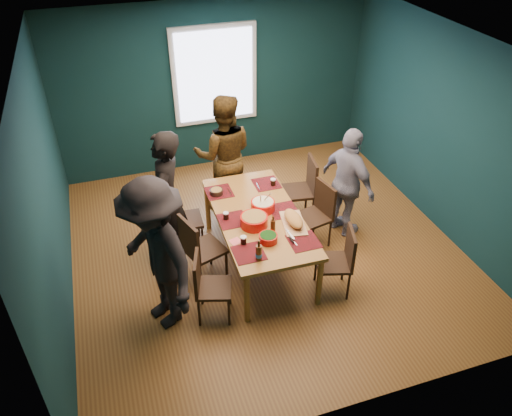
# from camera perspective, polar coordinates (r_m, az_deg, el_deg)

# --- Properties ---
(room) EXTENTS (5.01, 5.01, 2.71)m
(room) POSITION_cam_1_polar(r_m,az_deg,el_deg) (6.22, 0.39, 6.68)
(room) COLOR brown
(room) RESTS_ON ground
(dining_table) EXTENTS (1.04, 2.01, 0.76)m
(dining_table) POSITION_cam_1_polar(r_m,az_deg,el_deg) (6.13, 0.28, -1.36)
(dining_table) COLOR #A37831
(dining_table) RESTS_ON floor
(chair_left_far) EXTENTS (0.43, 0.43, 0.90)m
(chair_left_far) POSITION_cam_1_polar(r_m,az_deg,el_deg) (6.55, -8.78, -0.88)
(chair_left_far) COLOR black
(chair_left_far) RESTS_ON floor
(chair_left_mid) EXTENTS (0.55, 0.55, 0.96)m
(chair_left_mid) POSITION_cam_1_polar(r_m,az_deg,el_deg) (5.98, -6.69, -4.35)
(chair_left_mid) COLOR black
(chair_left_mid) RESTS_ON floor
(chair_left_near) EXTENTS (0.48, 0.48, 0.85)m
(chair_left_near) POSITION_cam_1_polar(r_m,az_deg,el_deg) (5.58, -5.72, -8.49)
(chair_left_near) COLOR black
(chair_left_near) RESTS_ON floor
(chair_right_far) EXTENTS (0.49, 0.49, 0.96)m
(chair_right_far) POSITION_cam_1_polar(r_m,az_deg,el_deg) (7.05, 5.55, 2.60)
(chair_right_far) COLOR black
(chair_right_far) RESTS_ON floor
(chair_right_mid) EXTENTS (0.48, 0.48, 0.90)m
(chair_right_mid) POSITION_cam_1_polar(r_m,az_deg,el_deg) (6.63, 7.14, -0.24)
(chair_right_mid) COLOR black
(chair_right_mid) RESTS_ON floor
(chair_right_near) EXTENTS (0.49, 0.49, 0.88)m
(chair_right_near) POSITION_cam_1_polar(r_m,az_deg,el_deg) (5.93, 9.70, -5.56)
(chair_right_near) COLOR black
(chair_right_near) RESTS_ON floor
(person_far_left) EXTENTS (0.64, 0.77, 1.82)m
(person_far_left) POSITION_cam_1_polar(r_m,az_deg,el_deg) (6.18, -10.13, 0.89)
(person_far_left) COLOR black
(person_far_left) RESTS_ON floor
(person_back) EXTENTS (1.00, 0.86, 1.78)m
(person_back) POSITION_cam_1_polar(r_m,az_deg,el_deg) (7.10, -3.68, 6.07)
(person_back) COLOR black
(person_back) RESTS_ON floor
(person_right) EXTENTS (0.63, 0.99, 1.57)m
(person_right) POSITION_cam_1_polar(r_m,az_deg,el_deg) (6.75, 10.46, 2.78)
(person_right) COLOR white
(person_right) RESTS_ON floor
(person_near_left) EXTENTS (1.07, 1.36, 1.85)m
(person_near_left) POSITION_cam_1_polar(r_m,az_deg,el_deg) (5.34, -11.34, -5.42)
(person_near_left) COLOR black
(person_near_left) RESTS_ON floor
(bowl_salad) EXTENTS (0.33, 0.33, 0.14)m
(bowl_salad) POSITION_cam_1_polar(r_m,az_deg,el_deg) (5.88, -0.23, -1.43)
(bowl_salad) COLOR red
(bowl_salad) RESTS_ON dining_table
(bowl_dumpling) EXTENTS (0.30, 0.30, 0.28)m
(bowl_dumpling) POSITION_cam_1_polar(r_m,az_deg,el_deg) (6.15, 0.79, 0.33)
(bowl_dumpling) COLOR red
(bowl_dumpling) RESTS_ON dining_table
(bowl_herbs) EXTENTS (0.21, 0.21, 0.09)m
(bowl_herbs) POSITION_cam_1_polar(r_m,az_deg,el_deg) (5.66, 1.40, -3.43)
(bowl_herbs) COLOR red
(bowl_herbs) RESTS_ON dining_table
(cutting_board) EXTENTS (0.34, 0.64, 0.14)m
(cutting_board) POSITION_cam_1_polar(r_m,az_deg,el_deg) (5.92, 4.31, -1.36)
(cutting_board) COLOR tan
(cutting_board) RESTS_ON dining_table
(small_bowl) EXTENTS (0.17, 0.17, 0.07)m
(small_bowl) POSITION_cam_1_polar(r_m,az_deg,el_deg) (6.47, -4.54, 1.88)
(small_bowl) COLOR black
(small_bowl) RESTS_ON dining_table
(beer_bottle_a) EXTENTS (0.07, 0.07, 0.27)m
(beer_bottle_a) POSITION_cam_1_polar(r_m,az_deg,el_deg) (5.38, 0.32, -5.15)
(beer_bottle_a) COLOR #411E0B
(beer_bottle_a) RESTS_ON dining_table
(beer_bottle_b) EXTENTS (0.06, 0.06, 0.22)m
(beer_bottle_b) POSITION_cam_1_polar(r_m,az_deg,el_deg) (5.78, 1.95, -2.02)
(beer_bottle_b) COLOR #411E0B
(beer_bottle_b) RESTS_ON dining_table
(cola_glass_a) EXTENTS (0.07, 0.07, 0.10)m
(cola_glass_a) POSITION_cam_1_polar(r_m,az_deg,el_deg) (5.62, -1.45, -3.67)
(cola_glass_a) COLOR black
(cola_glass_a) RESTS_ON dining_table
(cola_glass_b) EXTENTS (0.06, 0.06, 0.09)m
(cola_glass_b) POSITION_cam_1_polar(r_m,az_deg,el_deg) (5.88, 4.91, -1.87)
(cola_glass_b) COLOR black
(cola_glass_b) RESTS_ON dining_table
(cola_glass_c) EXTENTS (0.07, 0.07, 0.10)m
(cola_glass_c) POSITION_cam_1_polar(r_m,az_deg,el_deg) (6.63, 1.97, 3.01)
(cola_glass_c) COLOR black
(cola_glass_c) RESTS_ON dining_table
(cola_glass_d) EXTENTS (0.07, 0.07, 0.10)m
(cola_glass_d) POSITION_cam_1_polar(r_m,az_deg,el_deg) (6.01, -3.46, -0.87)
(cola_glass_d) COLOR black
(cola_glass_d) RESTS_ON dining_table
(napkin_a) EXTENTS (0.15, 0.15, 0.00)m
(napkin_a) POSITION_cam_1_polar(r_m,az_deg,el_deg) (6.22, 3.56, -0.01)
(napkin_a) COLOR #FA696E
(napkin_a) RESTS_ON dining_table
(napkin_b) EXTENTS (0.15, 0.15, 0.00)m
(napkin_b) POSITION_cam_1_polar(r_m,az_deg,el_deg) (5.69, -2.36, -3.83)
(napkin_b) COLOR #FA696E
(napkin_b) RESTS_ON dining_table
(napkin_c) EXTENTS (0.19, 0.19, 0.00)m
(napkin_c) POSITION_cam_1_polar(r_m,az_deg,el_deg) (5.66, 5.62, -4.25)
(napkin_c) COLOR #FA696E
(napkin_c) RESTS_ON dining_table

